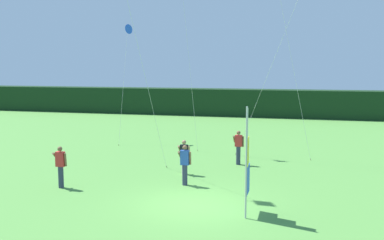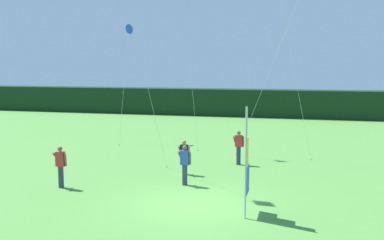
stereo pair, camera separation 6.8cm
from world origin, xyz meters
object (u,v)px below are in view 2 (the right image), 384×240
Objects in this scene: banner_flag at (247,164)px; person_far_right at (61,166)px; kite_blue_delta_3 at (128,30)px; person_far_left at (184,156)px; person_near_banner at (239,147)px; person_mid_field at (185,164)px.

banner_flag is 2.15× the size of person_far_right.
person_far_right is 0.22× the size of kite_blue_delta_3.
kite_blue_delta_3 is at bearing 125.67° from person_far_left.
banner_flag is 0.48× the size of kite_blue_delta_3.
person_near_banner is at bearing 42.70° from person_far_right.
person_far_left is at bearing -129.64° from person_near_banner.
banner_flag is at bearing -79.96° from person_near_banner.
person_mid_field is at bearing -74.19° from person_far_left.
person_mid_field is 5.16m from person_far_right.
person_far_left is (-3.52, 5.01, -0.93)m from banner_flag.
person_mid_field is 1.86m from person_far_left.
kite_blue_delta_3 is (-1.79, 12.03, 6.43)m from person_far_right.
banner_flag is 2.18× the size of person_mid_field.
person_far_left is (-0.51, 1.79, -0.06)m from person_mid_field.
person_far_left is at bearing -54.33° from kite_blue_delta_3.
person_mid_field reaches higher than person_far_left.
kite_blue_delta_3 reaches higher than banner_flag.
person_near_banner is at bearing 69.35° from person_mid_field.
person_far_left is 12.43m from kite_blue_delta_3.
person_far_right is (-6.55, -6.05, -0.00)m from person_near_banner.
person_near_banner reaches higher than person_far_left.
person_near_banner reaches higher than person_mid_field.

